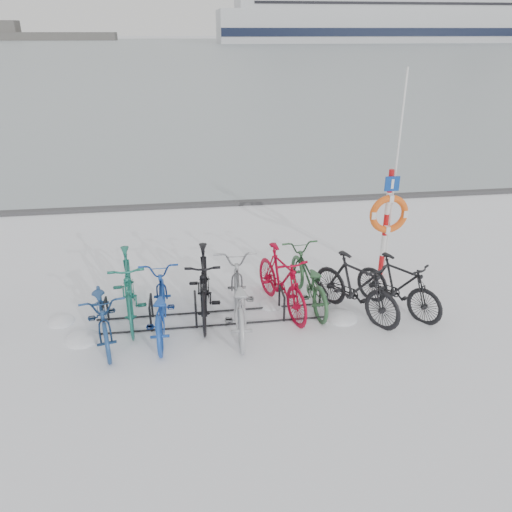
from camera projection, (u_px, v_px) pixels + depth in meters
ground at (218, 319)px, 8.33m from camera, size 900.00×900.00×0.00m
ice_sheet at (180, 46)px, 148.06m from camera, size 400.00×298.00×0.02m
quay_edge at (202, 205)px, 13.63m from camera, size 400.00×0.25×0.10m
bike_rack at (218, 310)px, 8.26m from camera, size 4.00×0.48×0.46m
lifebuoy_station at (389, 214)px, 9.25m from camera, size 0.74×0.22×3.84m
cruise_ferry at (390, 9)px, 185.73m from camera, size 130.16×24.57×42.77m
bike_0 at (103, 310)px, 7.64m from camera, size 1.01×1.92×0.96m
bike_1 at (128, 285)px, 8.17m from camera, size 0.76×2.00×1.17m
bike_2 at (159, 304)px, 7.82m from camera, size 0.65×1.86×0.97m
bike_3 at (204, 282)px, 8.27m from camera, size 0.66×1.98×1.17m
bike_4 at (238, 295)px, 7.95m from camera, size 0.82×2.11×1.09m
bike_5 at (282, 279)px, 8.44m from camera, size 0.99×1.94×1.12m
bike_6 at (308, 277)px, 8.66m from camera, size 0.83×1.94×0.99m
bike_7 at (356, 285)px, 8.27m from camera, size 1.40×1.80×1.09m
bike_8 at (399, 284)px, 8.39m from camera, size 1.34×1.67×1.01m
snow_drifts at (236, 318)px, 8.37m from camera, size 6.22×1.22×0.19m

